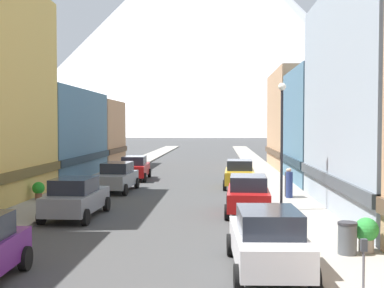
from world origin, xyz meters
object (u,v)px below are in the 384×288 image
(streetlamp_right, at_px, (282,127))
(potted_plant_0, at_px, (38,189))
(pedestrian_0, at_px, (288,184))
(car_left_3, at_px, (135,168))
(trash_bin_right, at_px, (347,238))
(pedestrian_1, at_px, (289,184))
(potted_plant_1, at_px, (366,232))
(car_right_0, at_px, (268,240))
(car_left_2, at_px, (117,177))
(car_right_1, at_px, (248,194))
(car_left_1, at_px, (76,197))
(car_right_2, at_px, (239,174))
(parking_meter_near, at_px, (364,259))
(potted_plant_2, at_px, (366,232))

(streetlamp_right, bearing_deg, potted_plant_0, 169.46)
(pedestrian_0, bearing_deg, streetlamp_right, -102.04)
(streetlamp_right, bearing_deg, car_left_3, 124.96)
(trash_bin_right, relative_size, pedestrian_1, 0.61)
(trash_bin_right, height_order, streetlamp_right, streetlamp_right)
(pedestrian_1, bearing_deg, potted_plant_1, -86.16)
(car_right_0, bearing_deg, trash_bin_right, 30.01)
(car_right_0, bearing_deg, car_left_2, 115.48)
(car_right_0, relative_size, streetlamp_right, 0.76)
(car_left_2, relative_size, car_right_1, 1.00)
(car_left_1, bearing_deg, car_left_3, 89.98)
(car_right_2, distance_m, pedestrian_1, 5.95)
(car_right_1, height_order, trash_bin_right, car_right_1)
(car_right_1, xyz_separation_m, car_right_2, (0.00, 9.48, 0.00))
(car_left_2, distance_m, trash_bin_right, 17.68)
(parking_meter_near, bearing_deg, pedestrian_1, 88.11)
(car_left_3, bearing_deg, car_left_2, -90.00)
(potted_plant_0, xyz_separation_m, streetlamp_right, (12.35, -2.30, 3.29))
(car_left_3, relative_size, pedestrian_0, 2.88)
(potted_plant_0, relative_size, potted_plant_2, 0.88)
(car_right_2, bearing_deg, streetlamp_right, -80.41)
(potted_plant_1, bearing_deg, streetlamp_right, 102.54)
(potted_plant_0, bearing_deg, car_right_1, -13.61)
(car_right_2, distance_m, trash_bin_right, 17.09)
(trash_bin_right, relative_size, potted_plant_1, 0.94)
(car_left_2, bearing_deg, potted_plant_2, -52.75)
(parking_meter_near, height_order, potted_plant_2, parking_meter_near)
(parking_meter_near, bearing_deg, potted_plant_0, 132.88)
(potted_plant_1, bearing_deg, potted_plant_2, -90.00)
(streetlamp_right, bearing_deg, car_right_0, -99.54)
(car_right_0, bearing_deg, parking_meter_near, -48.84)
(potted_plant_1, height_order, streetlamp_right, streetlamp_right)
(car_right_0, xyz_separation_m, parking_meter_near, (1.95, -2.23, 0.11))
(car_right_2, height_order, streetlamp_right, streetlamp_right)
(car_right_0, xyz_separation_m, potted_plant_1, (3.20, 1.79, -0.14))
(parking_meter_near, height_order, streetlamp_right, streetlamp_right)
(potted_plant_0, height_order, pedestrian_1, pedestrian_1)
(car_left_3, height_order, car_right_0, same)
(parking_meter_near, bearing_deg, streetlamp_right, 92.00)
(car_left_1, relative_size, pedestrian_0, 2.87)
(parking_meter_near, xyz_separation_m, trash_bin_right, (0.60, 3.70, -0.37))
(potted_plant_1, xyz_separation_m, potted_plant_2, (0.00, -0.03, 0.00))
(car_left_1, height_order, streetlamp_right, streetlamp_right)
(trash_bin_right, xyz_separation_m, pedestrian_0, (-0.10, 11.95, 0.22))
(car_right_0, relative_size, car_right_2, 1.00)
(car_left_1, bearing_deg, potted_plant_1, -27.81)
(car_right_0, height_order, car_right_2, same)
(car_left_1, distance_m, car_right_2, 13.28)
(car_left_3, bearing_deg, car_right_1, -60.46)
(potted_plant_2, height_order, pedestrian_0, pedestrian_0)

